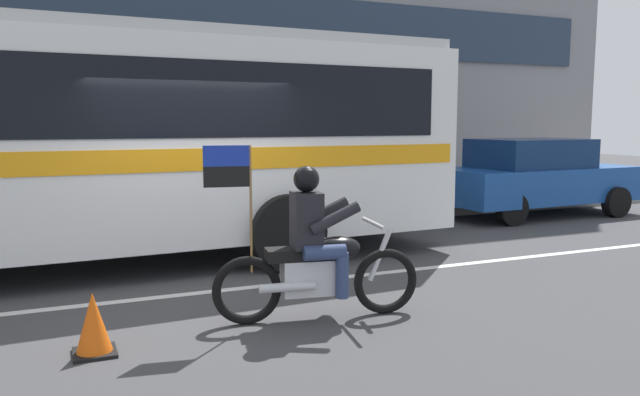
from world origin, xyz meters
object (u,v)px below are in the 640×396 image
object	(u,v)px
motorcycle_with_rider	(316,255)
traffic_cone	(93,325)
transit_bus	(8,131)
parked_sedan_curbside	(536,176)

from	to	relation	value
motorcycle_with_rider	traffic_cone	xyz separation A→B (m)	(-2.14, -0.14, -0.41)
transit_bus	traffic_cone	world-z (taller)	transit_bus
parked_sedan_curbside	traffic_cone	world-z (taller)	parked_sedan_curbside
motorcycle_with_rider	traffic_cone	size ratio (longest dim) A/B	3.96
transit_bus	parked_sedan_curbside	xyz separation A→B (m)	(9.93, 1.39, -1.03)
transit_bus	traffic_cone	xyz separation A→B (m)	(0.77, -3.35, -1.63)
motorcycle_with_rider	parked_sedan_curbside	world-z (taller)	motorcycle_with_rider
traffic_cone	parked_sedan_curbside	bearing A→B (deg)	27.34
transit_bus	motorcycle_with_rider	world-z (taller)	transit_bus
motorcycle_with_rider	parked_sedan_curbside	xyz separation A→B (m)	(7.03, 4.60, 0.18)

